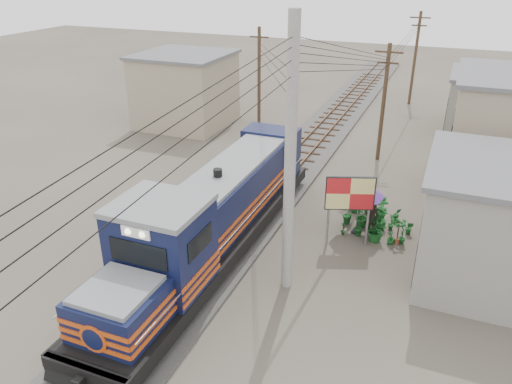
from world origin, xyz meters
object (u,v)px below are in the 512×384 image
at_px(locomotive, 213,218).
at_px(market_umbrella, 360,190).
at_px(billboard, 350,195).
at_px(vendor, 372,218).

bearing_deg(locomotive, market_umbrella, 38.68).
xyz_separation_m(billboard, market_umbrella, (0.20, 1.16, -0.20)).
xyz_separation_m(locomotive, vendor, (5.78, 4.21, -0.93)).
distance_m(billboard, market_umbrella, 1.19).
height_order(billboard, market_umbrella, billboard).
bearing_deg(market_umbrella, vendor, 8.11).
height_order(locomotive, market_umbrella, locomotive).
distance_m(market_umbrella, vendor, 1.48).
bearing_deg(vendor, market_umbrella, -12.52).
height_order(market_umbrella, vendor, market_umbrella).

